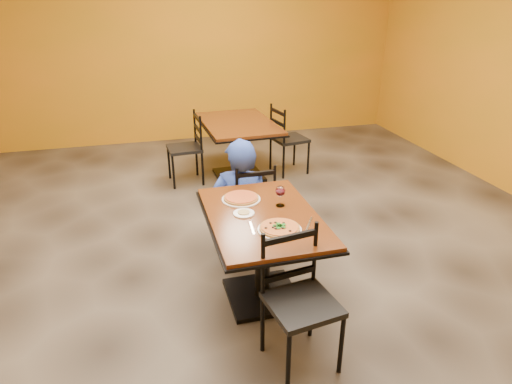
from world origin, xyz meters
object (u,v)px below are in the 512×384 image
object	(u,v)px
table_second	(238,136)
chair_main_far	(251,203)
plate_far	(241,199)
pizza_far	(241,197)
plate_main	(280,230)
diner	(241,196)
table_main	(263,237)
side_plate	(244,213)
wine_glass	(280,195)
chair_second_left	(184,149)
chair_second_right	(290,139)
chair_main_near	(302,305)
pizza_main	(280,228)

from	to	relation	value
table_second	chair_main_far	world-z (taller)	chair_main_far
plate_far	pizza_far	bearing A→B (deg)	-45.00
plate_main	diner	bearing A→B (deg)	91.76
pizza_far	table_main	bearing A→B (deg)	-72.21
table_second	chair_main_far	size ratio (longest dim) A/B	1.59
table_main	chair_main_far	size ratio (longest dim) A/B	1.43
chair_main_far	side_plate	bearing A→B (deg)	70.45
diner	pizza_far	bearing A→B (deg)	93.57
plate_far	pizza_far	size ratio (longest dim) A/B	1.11
plate_main	wine_glass	xyz separation A→B (m)	(0.13, 0.38, 0.08)
side_plate	table_second	bearing A→B (deg)	77.96
chair_main_far	table_main	bearing A→B (deg)	79.91
chair_second_left	wine_glass	distance (m)	2.56
diner	plate_far	world-z (taller)	diner
chair_second_right	side_plate	world-z (taller)	chair_second_right
table_second	plate_far	bearing A→B (deg)	-102.38
chair_main_near	pizza_far	distance (m)	1.09
chair_second_left	wine_glass	bearing A→B (deg)	7.06
chair_main_far	plate_far	distance (m)	0.69
chair_second_right	pizza_far	size ratio (longest dim) A/B	3.30
diner	plate_far	xyz separation A→B (m)	(-0.11, -0.50, 0.20)
chair_second_left	side_plate	world-z (taller)	chair_second_left
chair_main_near	pizza_main	xyz separation A→B (m)	(-0.01, 0.47, 0.31)
chair_main_near	pizza_far	world-z (taller)	chair_main_near
table_main	chair_main_far	bearing A→B (deg)	81.67
chair_second_left	pizza_far	world-z (taller)	chair_second_left
plate_main	chair_main_near	bearing A→B (deg)	-89.22
table_second	wine_glass	bearing A→B (deg)	-95.46
table_main	diner	world-z (taller)	diner
table_main	pizza_main	bearing A→B (deg)	-79.81
table_second	pizza_far	size ratio (longest dim) A/B	4.89
chair_second_right	diner	size ratio (longest dim) A/B	0.84
chair_main_far	plate_far	world-z (taller)	chair_main_far
chair_second_left	wine_glass	world-z (taller)	wine_glass
chair_main_far	chair_main_near	bearing A→B (deg)	85.61
chair_main_near	side_plate	size ratio (longest dim) A/B	5.76
plate_main	table_main	bearing A→B (deg)	100.19
table_second	pizza_main	bearing A→B (deg)	-97.22
table_main	diner	distance (m)	0.80
table_main	side_plate	distance (m)	0.24
chair_second_right	chair_second_left	bearing A→B (deg)	79.82
table_second	chair_main_near	xyz separation A→B (m)	(-0.36, -3.33, -0.10)
table_main	wine_glass	xyz separation A→B (m)	(0.17, 0.12, 0.28)
pizza_far	wine_glass	xyz separation A→B (m)	(0.27, -0.18, 0.07)
pizza_far	side_plate	xyz separation A→B (m)	(-0.04, -0.25, -0.02)
chair_main_near	chair_second_right	xyz separation A→B (m)	(1.06, 3.33, 0.00)
table_main	chair_main_near	world-z (taller)	chair_main_near
chair_main_near	diner	distance (m)	1.53
table_second	plate_main	bearing A→B (deg)	-97.22
diner	side_plate	world-z (taller)	diner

